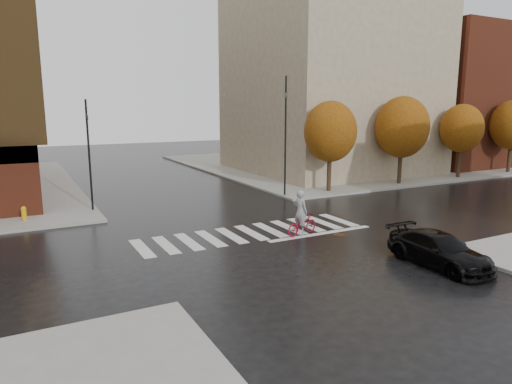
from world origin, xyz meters
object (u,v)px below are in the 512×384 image
(cyclist, at_px, (301,220))
(traffic_light_nw, at_px, (89,149))
(sedan, at_px, (439,250))
(fire_hydrant, at_px, (24,213))
(traffic_light_ne, at_px, (286,127))

(cyclist, bearing_deg, traffic_light_nw, 24.91)
(sedan, bearing_deg, cyclist, 111.20)
(traffic_light_nw, relative_size, fire_hydrant, 8.37)
(cyclist, height_order, traffic_light_ne, traffic_light_ne)
(sedan, bearing_deg, traffic_light_nw, 123.86)
(sedan, relative_size, traffic_light_ne, 0.56)
(sedan, height_order, cyclist, cyclist)
(traffic_light_nw, distance_m, traffic_light_ne, 12.73)
(fire_hydrant, bearing_deg, cyclist, -36.94)
(traffic_light_nw, height_order, traffic_light_ne, traffic_light_ne)
(cyclist, xyz_separation_m, traffic_light_ne, (4.28, 8.53, 4.10))
(cyclist, relative_size, fire_hydrant, 2.90)
(traffic_light_nw, relative_size, traffic_light_ne, 0.80)
(cyclist, height_order, traffic_light_nw, traffic_light_nw)
(sedan, relative_size, fire_hydrant, 5.81)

